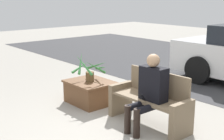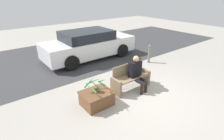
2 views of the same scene
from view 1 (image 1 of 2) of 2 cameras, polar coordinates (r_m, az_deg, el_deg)
ground_plane at (r=4.82m, az=1.15°, el=-11.82°), size 30.00×30.00×0.00m
bench at (r=5.12m, az=7.06°, el=-5.55°), size 1.43×0.50×0.86m
person_seated at (r=4.83m, az=6.87°, el=-3.44°), size 0.44×0.61×1.20m
planter_box at (r=6.12m, az=-4.03°, el=-3.88°), size 0.89×0.74×0.44m
potted_plant at (r=6.02m, az=-4.08°, el=0.02°), size 0.62×0.62×0.54m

